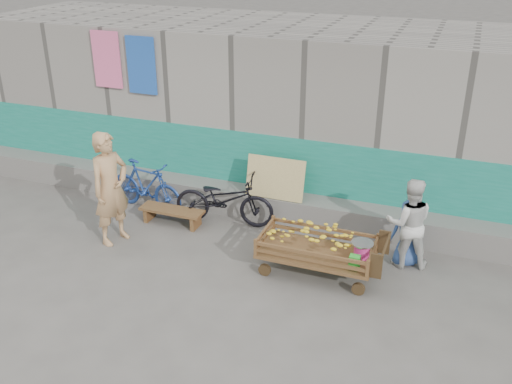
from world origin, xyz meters
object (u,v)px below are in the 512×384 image
at_px(child, 408,233).
at_px(bicycle_dark, 224,199).
at_px(banana_cart, 315,242).
at_px(vendor_man, 111,189).
at_px(bicycle_blue, 146,186).
at_px(bench, 172,213).
at_px(woman, 409,223).

distance_m(child, bicycle_dark, 3.04).
distance_m(banana_cart, vendor_man, 3.27).
bearing_deg(vendor_man, bicycle_blue, 21.40).
bearing_deg(bicycle_blue, bench, -107.21).
bearing_deg(banana_cart, child, 31.71).
height_order(child, bicycle_dark, child).
bearing_deg(bicycle_blue, bicycle_dark, -80.80).
xyz_separation_m(bench, bicycle_dark, (0.82, 0.33, 0.24)).
relative_size(woman, bicycle_blue, 0.92).
bearing_deg(vendor_man, bench, -18.35).
bearing_deg(woman, bench, -13.21).
relative_size(vendor_man, child, 1.76).
distance_m(woman, bicycle_blue, 4.54).
bearing_deg(bicycle_dark, vendor_man, 121.60).
relative_size(banana_cart, child, 1.72).
distance_m(child, bicycle_blue, 4.53).
xyz_separation_m(child, bicycle_blue, (-4.53, 0.23, -0.07)).
distance_m(bench, bicycle_dark, 0.92).
height_order(bench, vendor_man, vendor_man).
relative_size(vendor_man, woman, 1.32).
bearing_deg(vendor_man, bicycle_dark, -33.70).
distance_m(banana_cart, bicycle_dark, 2.08).
distance_m(bench, child, 3.87).
xyz_separation_m(bench, woman, (3.86, 0.08, 0.49)).
distance_m(bench, vendor_man, 1.23).
relative_size(banana_cart, bicycle_blue, 1.18).
xyz_separation_m(vendor_man, woman, (4.44, 0.90, -0.22)).
bearing_deg(vendor_man, child, -61.38).
bearing_deg(child, bicycle_blue, -26.28).
bearing_deg(banana_cart, vendor_man, -176.88).
height_order(vendor_man, woman, vendor_man).
distance_m(vendor_man, bicycle_dark, 1.88).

